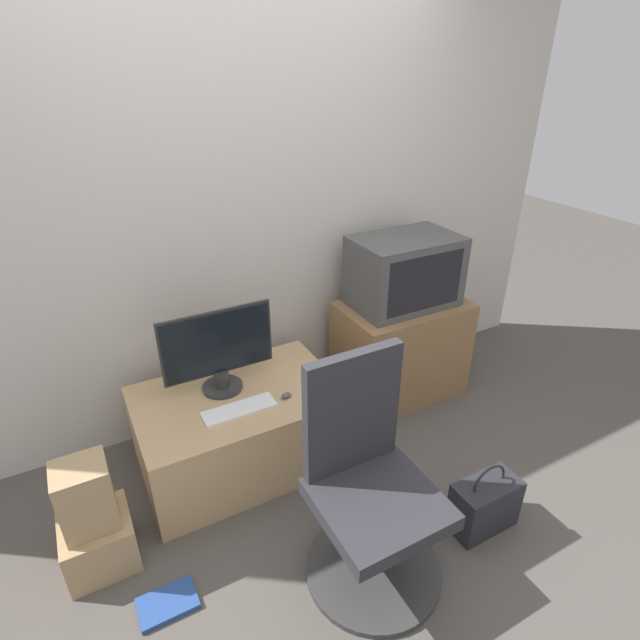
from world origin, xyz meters
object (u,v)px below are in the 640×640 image
Objects in this scene: crt_tv at (405,272)px; handbag at (484,504)px; main_monitor at (218,350)px; mouse at (286,396)px; cardboard_box_lower at (99,542)px; office_chair at (368,495)px; book at (168,603)px; keyboard at (239,409)px.

crt_tv reaches higher than handbag.
main_monitor is 10.62× the size of mouse.
cardboard_box_lower is at bearing 158.04° from handbag.
mouse is (0.26, -0.24, -0.22)m from main_monitor.
office_chair is 4.30× the size of book.
office_chair is 2.70× the size of handbag.
main_monitor is at bearing 137.39° from mouse.
keyboard is at bearing -86.85° from main_monitor.
crt_tv is at bearing 13.10° from cardboard_box_lower.
book is (-0.52, -0.73, -0.67)m from main_monitor.
keyboard is at bearing -166.88° from crt_tv.
mouse is 1.05m from crt_tv.
handbag is at bearing -12.28° from book.
office_chair reaches higher than mouse.
office_chair is (0.30, -0.94, -0.28)m from main_monitor.
book is (-1.42, 0.31, -0.12)m from handbag.
mouse is 1.05m from cardboard_box_lower.
mouse is 0.09× the size of crt_tv.
office_chair is (0.04, -0.70, -0.06)m from mouse.
book is at bearing -125.36° from main_monitor.
keyboard is at bearing 137.12° from handbag.
mouse is at bearing -4.19° from keyboard.
book is at bearing 165.97° from office_chair.
office_chair is at bearing -14.03° from book.
keyboard is at bearing 43.95° from book.
crt_tv reaches higher than keyboard.
keyboard is at bearing 175.81° from mouse.
mouse is at bearing 128.45° from handbag.
crt_tv is at bearing 48.33° from office_chair.
office_chair is (-0.89, -0.99, -0.46)m from crt_tv.
mouse is 0.23× the size of book.
mouse is at bearing 93.53° from office_chair.
main_monitor reaches higher than keyboard.
keyboard reaches higher than cardboard_box_lower.
main_monitor reaches higher than mouse.
main_monitor is 2.47× the size of book.
office_chair is at bearing -72.16° from main_monitor.
mouse is 0.05× the size of office_chair.
main_monitor is 0.92× the size of crt_tv.
keyboard is 0.86m from book.
book is at bearing -136.05° from keyboard.
office_chair reaches higher than handbag.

